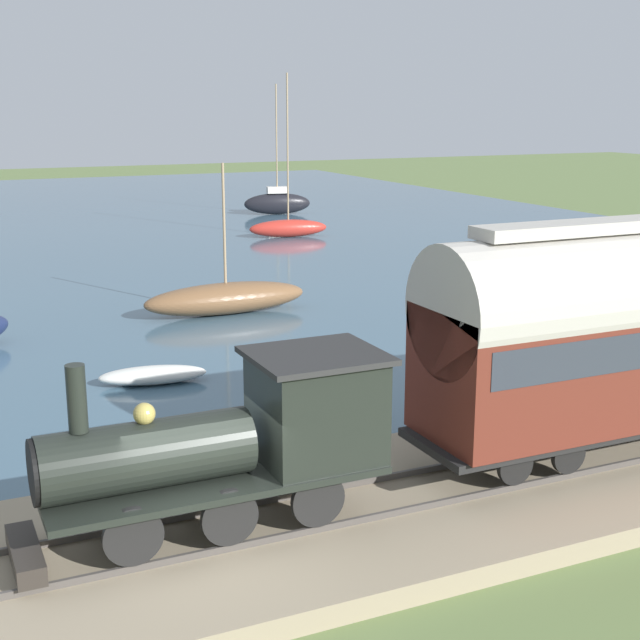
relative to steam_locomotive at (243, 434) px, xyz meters
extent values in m
plane|color=#607542|center=(-0.24, 0.87, -2.10)|extent=(200.00, 200.00, 0.00)
cube|color=gray|center=(0.00, 0.87, -1.91)|extent=(5.77, 56.00, 0.39)
cube|color=#4C4742|center=(-0.71, 0.87, -1.66)|extent=(0.07, 54.88, 0.12)
cube|color=#4C4742|center=(0.71, 0.87, -1.66)|extent=(0.07, 54.88, 0.12)
cylinder|color=black|center=(-0.71, -1.08, -1.11)|extent=(0.12, 0.97, 0.97)
cylinder|color=black|center=(0.71, -1.08, -1.11)|extent=(0.12, 0.97, 0.97)
cylinder|color=black|center=(-0.71, 0.50, -1.11)|extent=(0.12, 0.97, 0.97)
cylinder|color=black|center=(0.71, 0.50, -1.11)|extent=(0.12, 0.97, 0.97)
cylinder|color=black|center=(-0.71, 2.09, -1.11)|extent=(0.12, 0.97, 0.97)
cylinder|color=black|center=(0.71, 2.09, -1.11)|extent=(0.12, 0.97, 0.97)
cube|color=black|center=(0.00, 0.50, -0.71)|extent=(1.92, 5.76, 0.12)
cylinder|color=black|center=(0.00, 1.66, -0.09)|extent=(1.12, 3.46, 1.12)
cylinder|color=black|center=(0.00, 3.42, -0.09)|extent=(1.07, 0.08, 1.07)
cylinder|color=black|center=(0.00, 2.69, 1.02)|extent=(0.30, 0.30, 1.08)
sphere|color=tan|center=(0.00, 1.66, 0.61)|extent=(0.36, 0.36, 0.36)
cube|color=black|center=(0.00, -1.37, 0.26)|extent=(1.82, 2.02, 1.82)
cube|color=#282828|center=(0.00, -1.37, 1.22)|extent=(2.02, 2.26, 0.10)
cube|color=#2D2823|center=(0.00, 3.63, -1.42)|extent=(1.72, 0.44, 0.32)
cylinder|color=black|center=(-0.71, -6.46, -1.22)|extent=(0.12, 0.76, 0.76)
cylinder|color=black|center=(0.71, -6.46, -1.22)|extent=(0.12, 0.76, 0.76)
cylinder|color=black|center=(-0.71, -5.19, -1.22)|extent=(0.12, 0.76, 0.76)
cylinder|color=black|center=(0.71, -5.19, -1.22)|extent=(0.12, 0.76, 0.76)
cube|color=black|center=(0.00, -8.74, -0.91)|extent=(2.19, 10.16, 0.16)
cube|color=#5B2319|center=(0.00, -8.74, 0.45)|extent=(2.43, 9.75, 2.55)
cube|color=#2D333D|center=(0.00, -8.74, 0.89)|extent=(2.46, 9.15, 0.71)
ellipsoid|color=black|center=(44.73, -18.68, -1.36)|extent=(2.11, 4.82, 1.47)
cylinder|color=#9E8460|center=(44.73, -18.68, 3.08)|extent=(0.10, 0.10, 7.41)
cube|color=silver|center=(44.73, -18.68, -0.40)|extent=(0.97, 1.52, 0.45)
ellipsoid|color=#B72D23|center=(34.23, -15.13, -1.59)|extent=(1.89, 4.71, 1.01)
cylinder|color=#9E8460|center=(34.23, -15.13, 3.03)|extent=(0.10, 0.10, 8.24)
ellipsoid|color=brown|center=(17.10, -5.49, -1.52)|extent=(1.66, 6.17, 1.16)
cylinder|color=#9E8460|center=(17.10, -5.49, 1.23)|extent=(0.10, 0.10, 4.35)
ellipsoid|color=silver|center=(4.60, -4.23, -1.88)|extent=(2.29, 2.33, 0.43)
ellipsoid|color=silver|center=(9.91, -0.90, -1.86)|extent=(1.54, 3.09, 0.48)
camera|label=1|loc=(-13.44, 4.73, 5.44)|focal=50.00mm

